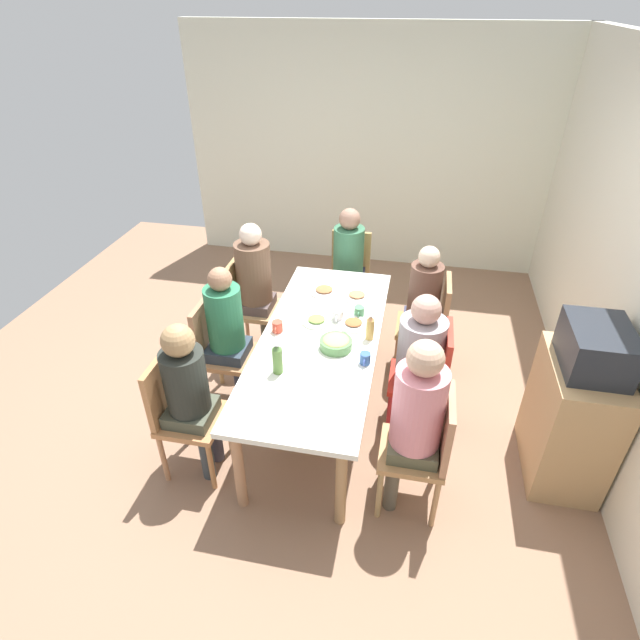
{
  "coord_description": "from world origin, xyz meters",
  "views": [
    {
      "loc": [
        2.92,
        0.59,
        2.83
      ],
      "look_at": [
        0.0,
        0.0,
        0.87
      ],
      "focal_mm": 28.24,
      "sensor_mm": 36.0,
      "label": 1
    }
  ],
  "objects": [
    {
      "name": "ground_plane",
      "position": [
        0.0,
        0.0,
        0.0
      ],
      "size": [
        6.71,
        6.71,
        0.0
      ],
      "primitive_type": "plane",
      "color": "#8F6B53"
    },
    {
      "name": "wall_left",
      "position": [
        -2.86,
        0.0,
        1.3
      ],
      "size": [
        0.12,
        4.19,
        2.6
      ],
      "primitive_type": "cube",
      "color": "silver",
      "rests_on": "ground_plane"
    },
    {
      "name": "dining_table",
      "position": [
        0.0,
        0.0,
        0.65
      ],
      "size": [
        2.11,
        0.85,
        0.72
      ],
      "color": "white",
      "rests_on": "ground_plane"
    },
    {
      "name": "chair_0",
      "position": [
        -1.43,
        0.0,
        0.51
      ],
      "size": [
        0.4,
        0.4,
        0.9
      ],
      "color": "#A47558",
      "rests_on": "ground_plane"
    },
    {
      "name": "person_0",
      "position": [
        -1.34,
        0.0,
        0.71
      ],
      "size": [
        0.3,
        0.3,
        1.2
      ],
      "color": "#303B47",
      "rests_on": "ground_plane"
    },
    {
      "name": "chair_1",
      "position": [
        -0.7,
        0.8,
        0.51
      ],
      "size": [
        0.4,
        0.4,
        0.9
      ],
      "color": "#A78148",
      "rests_on": "ground_plane"
    },
    {
      "name": "person_1",
      "position": [
        -0.7,
        0.71,
        0.69
      ],
      "size": [
        0.3,
        0.3,
        1.19
      ],
      "color": "#24314F",
      "rests_on": "ground_plane"
    },
    {
      "name": "chair_2",
      "position": [
        0.0,
        0.8,
        0.51
      ],
      "size": [
        0.4,
        0.4,
        0.9
      ],
      "color": "red",
      "rests_on": "ground_plane"
    },
    {
      "name": "person_2",
      "position": [
        -0.0,
        0.71,
        0.7
      ],
      "size": [
        0.33,
        0.33,
        1.15
      ],
      "color": "#36354F",
      "rests_on": "ground_plane"
    },
    {
      "name": "chair_3",
      "position": [
        0.0,
        -0.8,
        0.51
      ],
      "size": [
        0.4,
        0.4,
        0.9
      ],
      "color": "#A8764C",
      "rests_on": "ground_plane"
    },
    {
      "name": "person_3",
      "position": [
        0.0,
        -0.71,
        0.71
      ],
      "size": [
        0.3,
        0.3,
        1.21
      ],
      "color": "#333C4B",
      "rests_on": "ground_plane"
    },
    {
      "name": "chair_4",
      "position": [
        0.7,
        -0.8,
        0.51
      ],
      "size": [
        0.4,
        0.4,
        0.9
      ],
      "color": "#B37849",
      "rests_on": "ground_plane"
    },
    {
      "name": "person_4",
      "position": [
        0.7,
        -0.71,
        0.71
      ],
      "size": [
        0.3,
        0.3,
        1.19
      ],
      "color": "#3B3946",
      "rests_on": "ground_plane"
    },
    {
      "name": "chair_5",
      "position": [
        0.7,
        0.8,
        0.51
      ],
      "size": [
        0.4,
        0.4,
        0.9
      ],
      "color": "#AA7C4D",
      "rests_on": "ground_plane"
    },
    {
      "name": "person_5",
      "position": [
        0.7,
        0.71,
        0.76
      ],
      "size": [
        0.31,
        0.31,
        1.28
      ],
      "color": "brown",
      "rests_on": "ground_plane"
    },
    {
      "name": "chair_6",
      "position": [
        -0.7,
        -0.8,
        0.51
      ],
      "size": [
        0.4,
        0.4,
        0.9
      ],
      "color": "tan",
      "rests_on": "ground_plane"
    },
    {
      "name": "person_6",
      "position": [
        -0.7,
        -0.71,
        0.75
      ],
      "size": [
        0.3,
        0.3,
        1.26
      ],
      "color": "#53503F",
      "rests_on": "ground_plane"
    },
    {
      "name": "plate_0",
      "position": [
        -0.21,
        0.22,
        0.74
      ],
      "size": [
        0.23,
        0.23,
        0.04
      ],
      "color": "white",
      "rests_on": "dining_table"
    },
    {
      "name": "plate_1",
      "position": [
        -0.19,
        -0.07,
        0.74
      ],
      "size": [
        0.23,
        0.23,
        0.04
      ],
      "color": "silver",
      "rests_on": "dining_table"
    },
    {
      "name": "plate_2",
      "position": [
        -0.65,
        -0.1,
        0.74
      ],
      "size": [
        0.26,
        0.26,
        0.04
      ],
      "color": "silver",
      "rests_on": "dining_table"
    },
    {
      "name": "plate_3",
      "position": [
        -0.62,
        0.18,
        0.74
      ],
      "size": [
        0.24,
        0.24,
        0.04
      ],
      "color": "white",
      "rests_on": "dining_table"
    },
    {
      "name": "bowl_0",
      "position": [
        0.11,
        0.14,
        0.77
      ],
      "size": [
        0.23,
        0.23,
        0.09
      ],
      "color": "#52844A",
      "rests_on": "dining_table"
    },
    {
      "name": "cup_0",
      "position": [
        0.24,
        0.36,
        0.76
      ],
      "size": [
        0.11,
        0.07,
        0.08
      ],
      "color": "#335894",
      "rests_on": "dining_table"
    },
    {
      "name": "cup_1",
      "position": [
        -0.35,
        0.24,
        0.76
      ],
      "size": [
        0.11,
        0.08,
        0.07
      ],
      "color": "#4B865A",
      "rests_on": "dining_table"
    },
    {
      "name": "cup_2",
      "position": [
        -0.25,
        0.09,
        0.76
      ],
      "size": [
        0.12,
        0.08,
        0.08
      ],
      "color": "white",
      "rests_on": "dining_table"
    },
    {
      "name": "cup_3",
      "position": [
        -0.01,
        -0.32,
        0.76
      ],
      "size": [
        0.11,
        0.08,
        0.08
      ],
      "color": "#C94533",
      "rests_on": "dining_table"
    },
    {
      "name": "bottle_0",
      "position": [
        0.44,
        -0.19,
        0.83
      ],
      "size": [
        0.07,
        0.07,
        0.23
      ],
      "color": "#4F7733",
      "rests_on": "dining_table"
    },
    {
      "name": "bottle_1",
      "position": [
        -0.06,
        0.35,
        0.82
      ],
      "size": [
        0.06,
        0.06,
        0.2
      ],
      "color": "tan",
      "rests_on": "dining_table"
    },
    {
      "name": "side_cabinet",
      "position": [
        0.22,
        1.73,
        0.45
      ],
      "size": [
        0.7,
        0.44,
        0.9
      ],
      "primitive_type": "cube",
      "color": "tan",
      "rests_on": "ground_plane"
    },
    {
      "name": "microwave",
      "position": [
        0.22,
        1.73,
        1.04
      ],
      "size": [
        0.48,
        0.36,
        0.28
      ],
      "primitive_type": "cube",
      "color": "#242830",
      "rests_on": "side_cabinet"
    }
  ]
}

